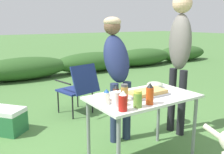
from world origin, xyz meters
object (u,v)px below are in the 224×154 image
Objects in this scene: plate_stack at (104,97)px; camp_chair_green_behind_table at (79,86)px; ketchup_bottle at (123,101)px; mayo_bottle at (107,97)px; relish_jar at (138,99)px; bbq_sauce_bottle at (116,94)px; paper_cup_stack at (116,99)px; cooler_box at (6,120)px; folding_table at (143,103)px; hot_sauce_bottle at (150,94)px; spice_jar at (124,93)px; food_tray at (148,93)px; standing_person_in_gray_fleece at (180,49)px; standing_person_in_olive_jacket at (117,63)px; mixing_bowl at (155,85)px.

camp_chair_green_behind_table is at bearing 73.36° from plate_stack.
ketchup_bottle is 0.23m from mayo_bottle.
camp_chair_green_behind_table is (0.34, 1.89, -0.35)m from relish_jar.
bbq_sauce_bottle is (0.09, 0.23, -0.01)m from ketchup_bottle.
paper_cup_stack reaches higher than cooler_box.
folding_table is 5.45× the size of hot_sauce_bottle.
bbq_sauce_bottle is at bearing -78.11° from plate_stack.
ketchup_bottle reaches higher than bbq_sauce_bottle.
plate_stack is at bearing 122.76° from spice_jar.
hot_sauce_bottle is 1.23× the size of spice_jar.
food_tray reaches higher than cooler_box.
paper_cup_stack is at bearing -66.65° from mayo_bottle.
relish_jar is 0.24m from bbq_sauce_bottle.
relish_jar reaches higher than food_tray.
cooler_box is at bearing 171.63° from camp_chair_green_behind_table.
food_tray reaches higher than folding_table.
ketchup_bottle is at bearing -116.59° from camp_chair_green_behind_table.
relish_jar is (0.11, -0.38, 0.06)m from plate_stack.
folding_table reaches higher than cooler_box.
standing_person_in_gray_fleece is at bearing 20.57° from folding_table.
folding_table is at bearing -104.38° from camp_chair_green_behind_table.
spice_jar reaches higher than paper_cup_stack.
food_tray is 2.06× the size of hot_sauce_bottle.
hot_sauce_bottle is 0.24× the size of camp_chair_green_behind_table.
hot_sauce_bottle is at bearing -99.26° from standing_person_in_olive_jacket.
hot_sauce_bottle is 1.14× the size of ketchup_bottle.
standing_person_in_olive_jacket is at bearing 113.62° from mixing_bowl.
mixing_bowl is 0.80m from mayo_bottle.
standing_person_in_gray_fleece is at bearing 22.63° from food_tray.
ketchup_bottle reaches higher than folding_table.
mixing_bowl is at bearing 35.70° from food_tray.
folding_table is 0.44m from paper_cup_stack.
camp_chair_green_behind_table reaches higher than cooler_box.
folding_table is at bearing 41.70° from relish_jar.
mayo_bottle is 0.11m from bbq_sauce_bottle.
food_tray reaches higher than plate_stack.
camp_chair_green_behind_table is (-0.25, 1.47, -0.31)m from mixing_bowl.
standing_person_in_gray_fleece is 2.50m from cooler_box.
spice_jar is at bearing -112.95° from camp_chair_green_behind_table.
folding_table is 0.37m from bbq_sauce_bottle.
bbq_sauce_bottle is at bearing -163.75° from mixing_bowl.
cooler_box is at bearing 109.03° from ketchup_bottle.
mixing_bowl is at bearing 29.37° from folding_table.
standing_person_in_olive_jacket reaches higher than spice_jar.
food_tray is at bearing -0.88° from bbq_sauce_bottle.
spice_jar is (-0.13, 0.20, -0.02)m from hot_sauce_bottle.
mayo_bottle is (-0.45, -0.01, 0.14)m from folding_table.
bbq_sauce_bottle reaches higher than cooler_box.
spice_jar is at bearing -13.20° from bbq_sauce_bottle.
mixing_bowl is 0.87m from ketchup_bottle.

